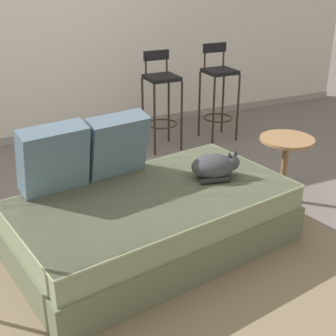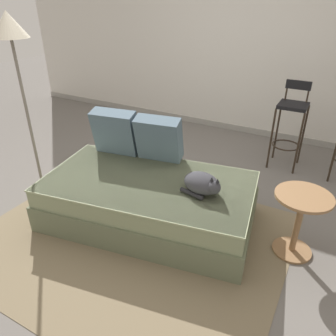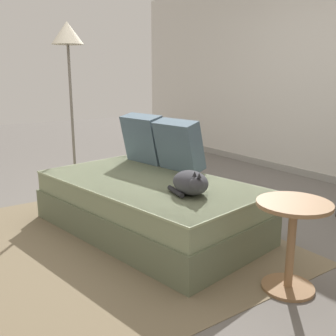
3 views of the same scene
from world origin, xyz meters
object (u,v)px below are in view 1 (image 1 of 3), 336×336
couch (155,221)px  throw_pillow_middle (116,145)px  side_table (285,160)px  bar_stool_near_window (161,93)px  throw_pillow_corner (53,159)px  cat (215,166)px  bar_stool_by_doorway (218,87)px

couch → throw_pillow_middle: 0.61m
throw_pillow_middle → side_table: (1.39, -0.19, -0.30)m
bar_stool_near_window → throw_pillow_corner: bearing=-135.3°
couch → side_table: (1.28, 0.21, 0.14)m
throw_pillow_middle → side_table: 1.44m
throw_pillow_middle → couch: bearing=-74.0°
cat → bar_stool_near_window: bar_stool_near_window is taller
bar_stool_by_doorway → side_table: bearing=-100.9°
bar_stool_near_window → side_table: bearing=-75.7°
couch → bar_stool_by_doorway: (1.58, 1.77, 0.38)m
couch → throw_pillow_middle: (-0.12, 0.40, 0.45)m
throw_pillow_middle → bar_stool_near_window: (0.99, 1.37, -0.06)m
cat → bar_stool_near_window: size_ratio=0.35×
couch → throw_pillow_corner: bearing=150.7°
bar_stool_near_window → cat: bearing=-102.3°
couch → bar_stool_by_doorway: 2.41m
throw_pillow_corner → bar_stool_near_window: (1.46, 1.45, -0.07)m
couch → side_table: bearing=9.5°
throw_pillow_corner → throw_pillow_middle: (0.47, 0.08, -0.01)m
bar_stool_near_window → bar_stool_by_doorway: size_ratio=0.97×
throw_pillow_middle → bar_stool_by_doorway: bar_stool_by_doorway is taller
couch → bar_stool_by_doorway: bearing=48.3°
throw_pillow_corner → bar_stool_by_doorway: 2.60m
couch → bar_stool_by_doorway: size_ratio=1.92×
throw_pillow_middle → cat: size_ratio=1.30×
throw_pillow_middle → bar_stool_by_doorway: bearing=38.9°
throw_pillow_middle → cat: (0.62, -0.35, -0.15)m
throw_pillow_middle → bar_stool_by_doorway: 2.18m
throw_pillow_corner → cat: size_ratio=1.33×
cat → side_table: size_ratio=0.65×
bar_stool_near_window → bar_stool_by_doorway: (0.70, 0.00, -0.00)m
couch → cat: 0.59m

